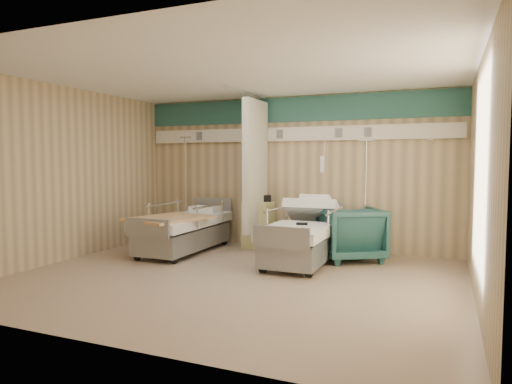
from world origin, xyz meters
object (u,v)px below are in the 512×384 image
bed_left (184,234)px  visitor_armchair (351,233)px  bed_right (304,243)px  bedside_cabinet (258,225)px  iv_stand_left (186,220)px  iv_stand_right (365,234)px

bed_left → visitor_armchair: size_ratio=2.26×
bed_right → bedside_cabinet: bedside_cabinet is taller
bedside_cabinet → iv_stand_left: 1.53m
bed_right → iv_stand_left: (-2.68, 0.87, 0.11)m
bed_right → bed_left: (-2.20, 0.00, 0.00)m
visitor_armchair → bed_right: bearing=4.7°
bed_right → iv_stand_left: 2.82m
bed_right → iv_stand_left: iv_stand_left is taller
bedside_cabinet → iv_stand_left: iv_stand_left is taller
bedside_cabinet → iv_stand_left: (-1.53, -0.03, 0.00)m
bed_right → bed_left: 2.20m
visitor_armchair → iv_stand_left: (-3.33, 0.40, -0.01)m
bed_left → iv_stand_left: bearing=118.9°
visitor_armchair → bedside_cabinet: bearing=-44.7°
bed_right → iv_stand_right: size_ratio=1.10×
bed_right → visitor_armchair: size_ratio=2.26×
bed_right → bedside_cabinet: 1.46m
bed_right → iv_stand_right: 1.10m
bed_left → bedside_cabinet: bearing=40.6°
iv_stand_right → bed_left: bearing=-166.9°
visitor_armchair → iv_stand_left: 3.35m
bed_left → visitor_armchair: visitor_armchair is taller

